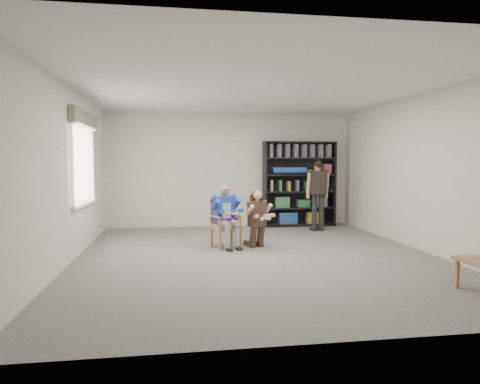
{
  "coord_description": "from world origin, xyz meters",
  "views": [
    {
      "loc": [
        -1.36,
        -6.99,
        1.59
      ],
      "look_at": [
        -0.2,
        0.6,
        1.05
      ],
      "focal_mm": 32.0,
      "sensor_mm": 36.0,
      "label": 1
    }
  ],
  "objects": [
    {
      "name": "floor",
      "position": [
        0.0,
        0.0,
        0.0
      ],
      "size": [
        6.0,
        7.0,
        0.01
      ],
      "primitive_type": "cube",
      "color": "#63615B",
      "rests_on": "ground"
    },
    {
      "name": "room_shell",
      "position": [
        0.0,
        0.0,
        1.4
      ],
      "size": [
        6.0,
        7.0,
        2.8
      ],
      "primitive_type": null,
      "color": "silver",
      "rests_on": "ground"
    },
    {
      "name": "seated_man",
      "position": [
        -0.43,
        0.85,
        0.59
      ],
      "size": [
        0.7,
        0.82,
        1.17
      ],
      "primitive_type": null,
      "rotation": [
        0.0,
        0.0,
        0.31
      ],
      "color": "#1C2999",
      "rests_on": "floor"
    },
    {
      "name": "armchair",
      "position": [
        -0.43,
        0.85,
        0.45
      ],
      "size": [
        0.65,
        0.64,
        0.9
      ],
      "primitive_type": null,
      "rotation": [
        0.0,
        0.0,
        0.31
      ],
      "color": "#9E5833",
      "rests_on": "floor"
    },
    {
      "name": "bookshelf",
      "position": [
        1.7,
        3.28,
        1.05
      ],
      "size": [
        1.8,
        0.38,
        2.1
      ],
      "primitive_type": null,
      "color": "black",
      "rests_on": "floor"
    },
    {
      "name": "kneeling_woman",
      "position": [
        0.15,
        0.73,
        0.54
      ],
      "size": [
        0.65,
        0.83,
        1.07
      ],
      "primitive_type": null,
      "rotation": [
        0.0,
        0.0,
        0.31
      ],
      "color": "#36291E",
      "rests_on": "floor"
    },
    {
      "name": "window_left",
      "position": [
        -2.95,
        1.0,
        1.63
      ],
      "size": [
        0.16,
        2.0,
        1.75
      ],
      "primitive_type": null,
      "color": "white",
      "rests_on": "room_shell"
    },
    {
      "name": "standing_man",
      "position": [
        1.89,
        2.42,
        0.82
      ],
      "size": [
        0.52,
        0.32,
        1.63
      ],
      "primitive_type": null,
      "rotation": [
        0.0,
        0.0,
        0.08
      ],
      "color": "black",
      "rests_on": "floor"
    }
  ]
}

